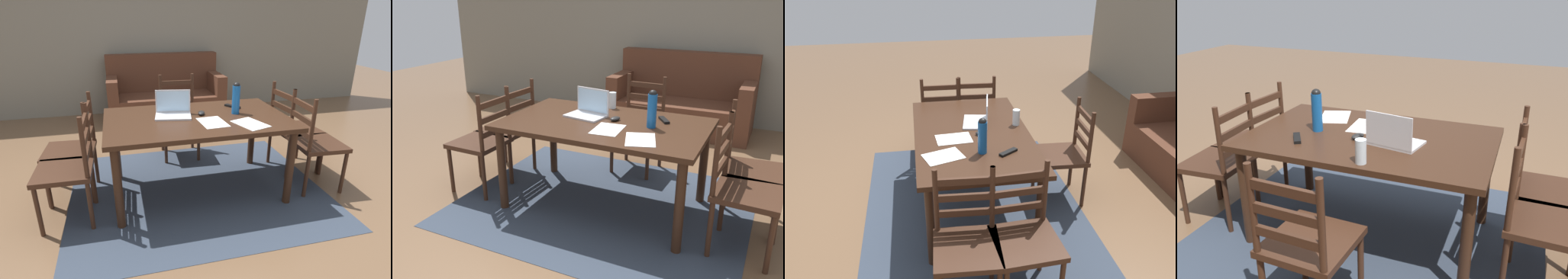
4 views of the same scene
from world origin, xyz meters
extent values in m
plane|color=brown|center=(0.00, 0.00, 0.00)|extent=(14.00, 14.00, 0.00)
cube|color=#333D4C|center=(0.00, 0.00, 0.00)|extent=(2.40, 1.97, 0.01)
cube|color=#382114|center=(0.00, 0.00, 0.73)|extent=(1.64, 1.00, 0.04)
cylinder|color=#382114|center=(-0.74, -0.42, 0.35)|extent=(0.07, 0.07, 0.71)
cylinder|color=#382114|center=(0.74, -0.42, 0.35)|extent=(0.07, 0.07, 0.71)
cylinder|color=#382114|center=(-0.74, 0.42, 0.35)|extent=(0.07, 0.07, 0.71)
cylinder|color=#382114|center=(0.74, 0.42, 0.35)|extent=(0.07, 0.07, 0.71)
cube|color=#3D2316|center=(1.15, -0.20, 0.45)|extent=(0.47, 0.47, 0.04)
cylinder|color=#3D2316|center=(1.35, -0.02, 0.21)|extent=(0.04, 0.04, 0.43)
cylinder|color=#3D2316|center=(1.33, -0.40, 0.21)|extent=(0.04, 0.04, 0.43)
cylinder|color=#3D2316|center=(0.97, 0.00, 0.21)|extent=(0.04, 0.04, 0.43)
cylinder|color=#3D2316|center=(0.95, -0.38, 0.21)|extent=(0.04, 0.04, 0.43)
cylinder|color=#3D2316|center=(0.96, 0.00, 0.70)|extent=(0.04, 0.04, 0.50)
cylinder|color=#3D2316|center=(0.94, -0.38, 0.70)|extent=(0.04, 0.04, 0.50)
cube|color=#3D2316|center=(0.95, -0.19, 0.60)|extent=(0.05, 0.36, 0.05)
cube|color=#3D2316|center=(0.95, -0.19, 0.72)|extent=(0.05, 0.36, 0.05)
cube|color=#3D2316|center=(0.95, -0.19, 0.85)|extent=(0.05, 0.36, 0.05)
cube|color=#3D2316|center=(-1.15, 0.20, 0.45)|extent=(0.46, 0.46, 0.04)
cylinder|color=#3D2316|center=(-0.97, 0.00, 0.21)|extent=(0.04, 0.04, 0.43)
cylinder|color=#3D2316|center=(-0.95, 0.38, 0.21)|extent=(0.04, 0.04, 0.43)
cylinder|color=#3D2316|center=(-0.96, 0.00, 0.70)|extent=(0.04, 0.04, 0.50)
cylinder|color=#3D2316|center=(-0.94, 0.38, 0.70)|extent=(0.04, 0.04, 0.50)
cube|color=#3D2316|center=(-0.95, 0.19, 0.60)|extent=(0.04, 0.36, 0.05)
cube|color=#3D2316|center=(-0.95, 0.19, 0.72)|extent=(0.04, 0.36, 0.05)
cube|color=#3D2316|center=(-0.95, 0.19, 0.85)|extent=(0.04, 0.36, 0.05)
cube|color=#3D2316|center=(0.00, 0.83, 0.45)|extent=(0.46, 0.46, 0.04)
cylinder|color=#3D2316|center=(0.18, 0.63, 0.21)|extent=(0.04, 0.04, 0.43)
cylinder|color=#3D2316|center=(-0.20, 0.65, 0.21)|extent=(0.04, 0.04, 0.43)
cylinder|color=#3D2316|center=(0.20, 1.02, 0.70)|extent=(0.04, 0.04, 0.50)
cylinder|color=#3D2316|center=(-0.18, 1.04, 0.70)|extent=(0.04, 0.04, 0.50)
cube|color=#3D2316|center=(0.01, 1.03, 0.60)|extent=(0.36, 0.04, 0.05)
cube|color=#3D2316|center=(0.01, 1.03, 0.72)|extent=(0.36, 0.04, 0.05)
cube|color=#3D2316|center=(0.01, 1.03, 0.85)|extent=(0.36, 0.04, 0.05)
cube|color=#3D2316|center=(1.15, 0.20, 0.45)|extent=(0.47, 0.47, 0.04)
cylinder|color=#3D2316|center=(1.33, 0.40, 0.21)|extent=(0.04, 0.04, 0.43)
cylinder|color=#3D2316|center=(1.35, 0.02, 0.21)|extent=(0.04, 0.04, 0.43)
cylinder|color=#3D2316|center=(0.95, 0.38, 0.21)|extent=(0.04, 0.04, 0.43)
cylinder|color=#3D2316|center=(0.97, 0.00, 0.21)|extent=(0.04, 0.04, 0.43)
cylinder|color=#3D2316|center=(0.94, 0.38, 0.70)|extent=(0.04, 0.04, 0.50)
cylinder|color=#3D2316|center=(0.96, 0.00, 0.70)|extent=(0.04, 0.04, 0.50)
cube|color=#3D2316|center=(0.95, 0.19, 0.60)|extent=(0.05, 0.36, 0.05)
cube|color=#3D2316|center=(0.95, 0.19, 0.72)|extent=(0.05, 0.36, 0.05)
cube|color=#3D2316|center=(0.95, 0.19, 0.85)|extent=(0.05, 0.36, 0.05)
cube|color=#3D2316|center=(-1.15, -0.20, 0.45)|extent=(0.45, 0.45, 0.04)
cylinder|color=#3D2316|center=(-0.96, -0.39, 0.21)|extent=(0.04, 0.04, 0.43)
cylinder|color=#3D2316|center=(-0.96, -0.01, 0.21)|extent=(0.04, 0.04, 0.43)
cylinder|color=#3D2316|center=(-0.95, -0.39, 0.70)|extent=(0.04, 0.04, 0.50)
cylinder|color=#3D2316|center=(-0.95, -0.01, 0.70)|extent=(0.04, 0.04, 0.50)
cube|color=#3D2316|center=(-0.95, -0.20, 0.60)|extent=(0.03, 0.36, 0.05)
cube|color=#3D2316|center=(-0.95, -0.20, 0.72)|extent=(0.03, 0.36, 0.05)
cube|color=#3D2316|center=(-0.95, -0.20, 0.85)|extent=(0.03, 0.36, 0.05)
cube|color=silver|center=(-0.21, 0.06, 0.75)|extent=(0.35, 0.27, 0.02)
cube|color=silver|center=(-0.19, 0.17, 0.87)|extent=(0.32, 0.07, 0.21)
cube|color=#A5CCEA|center=(-0.19, 0.16, 0.87)|extent=(0.29, 0.06, 0.19)
cylinder|color=#145199|center=(0.38, 0.03, 0.88)|extent=(0.07, 0.07, 0.26)
sphere|color=black|center=(0.38, 0.03, 1.01)|extent=(0.06, 0.06, 0.06)
cylinder|color=silver|center=(-0.11, 0.42, 0.82)|extent=(0.07, 0.07, 0.15)
ellipsoid|color=black|center=(0.06, 0.07, 0.76)|extent=(0.09, 0.11, 0.03)
cube|color=black|center=(0.42, 0.23, 0.76)|extent=(0.13, 0.17, 0.02)
cube|color=white|center=(0.40, -0.28, 0.75)|extent=(0.29, 0.35, 0.00)
cube|color=white|center=(0.10, -0.17, 0.75)|extent=(0.23, 0.31, 0.00)
camera|label=1|loc=(-0.68, -2.64, 1.64)|focal=29.18mm
camera|label=2|loc=(1.25, -2.92, 1.74)|focal=37.80mm
camera|label=3|loc=(3.25, -0.46, 2.29)|focal=38.20mm
camera|label=4|loc=(-0.96, 2.42, 1.74)|focal=38.31mm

